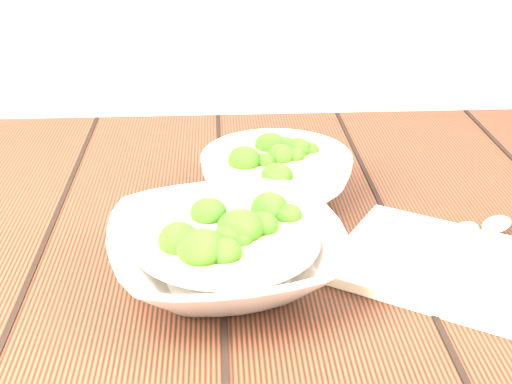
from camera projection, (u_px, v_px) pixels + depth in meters
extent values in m
cube|color=#36180F|center=(239.00, 244.00, 0.84)|extent=(1.20, 0.80, 0.04)
imported|color=silver|center=(227.00, 254.00, 0.72)|extent=(0.27, 0.27, 0.06)
cylinder|color=#A37349|center=(226.00, 237.00, 0.72)|extent=(0.19, 0.19, 0.00)
ellipsoid|color=#347219|center=(249.00, 228.00, 0.72)|extent=(0.04, 0.04, 0.03)
ellipsoid|color=#347219|center=(234.00, 214.00, 0.75)|extent=(0.04, 0.04, 0.03)
ellipsoid|color=#347219|center=(187.00, 215.00, 0.75)|extent=(0.04, 0.04, 0.03)
ellipsoid|color=#347219|center=(199.00, 236.00, 0.70)|extent=(0.04, 0.04, 0.03)
ellipsoid|color=#347219|center=(217.00, 254.00, 0.67)|extent=(0.04, 0.04, 0.03)
ellipsoid|color=#347219|center=(273.00, 251.00, 0.68)|extent=(0.04, 0.04, 0.03)
imported|color=silver|center=(276.00, 177.00, 0.89)|extent=(0.21, 0.21, 0.06)
cylinder|color=#A37349|center=(276.00, 163.00, 0.88)|extent=(0.15, 0.15, 0.00)
ellipsoid|color=#347219|center=(291.00, 156.00, 0.89)|extent=(0.03, 0.03, 0.03)
ellipsoid|color=#347219|center=(280.00, 149.00, 0.91)|extent=(0.03, 0.03, 0.03)
ellipsoid|color=#347219|center=(249.00, 150.00, 0.91)|extent=(0.03, 0.03, 0.03)
ellipsoid|color=#347219|center=(260.00, 161.00, 0.88)|extent=(0.03, 0.03, 0.03)
ellipsoid|color=#347219|center=(272.00, 170.00, 0.85)|extent=(0.03, 0.03, 0.03)
ellipsoid|color=#347219|center=(308.00, 168.00, 0.85)|extent=(0.03, 0.03, 0.03)
torus|color=black|center=(288.00, 188.00, 0.90)|extent=(0.14, 0.14, 0.03)
cube|color=beige|center=(443.00, 265.00, 0.75)|extent=(0.27, 0.26, 0.01)
cylinder|color=#9D998B|center=(431.00, 260.00, 0.74)|extent=(0.10, 0.11, 0.01)
ellipsoid|color=#9D998B|center=(464.00, 231.00, 0.80)|extent=(0.06, 0.06, 0.01)
cylinder|color=#9D998B|center=(464.00, 252.00, 0.76)|extent=(0.10, 0.10, 0.01)
ellipsoid|color=#9D998B|center=(497.00, 224.00, 0.81)|extent=(0.06, 0.06, 0.01)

